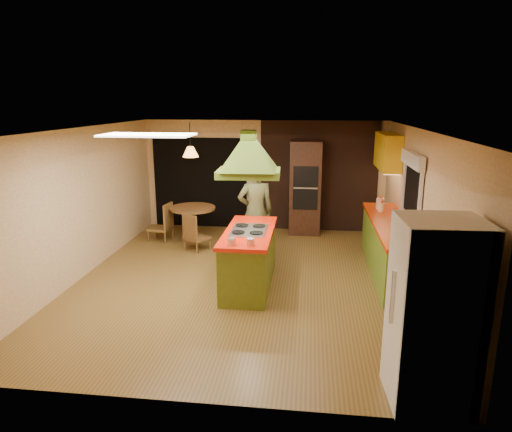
# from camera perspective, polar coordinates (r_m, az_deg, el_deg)

# --- Properties ---
(ground) EXTENTS (6.50, 6.50, 0.00)m
(ground) POSITION_cam_1_polar(r_m,az_deg,el_deg) (7.76, -1.53, -7.95)
(ground) COLOR brown
(ground) RESTS_ON ground
(room_walls) EXTENTS (5.50, 6.50, 6.50)m
(room_walls) POSITION_cam_1_polar(r_m,az_deg,el_deg) (7.37, -1.59, 1.08)
(room_walls) COLOR beige
(room_walls) RESTS_ON ground
(ceiling_plane) EXTENTS (6.50, 6.50, 0.00)m
(ceiling_plane) POSITION_cam_1_polar(r_m,az_deg,el_deg) (7.19, -1.66, 10.82)
(ceiling_plane) COLOR silver
(ceiling_plane) RESTS_ON room_walls
(brick_panel) EXTENTS (2.64, 0.03, 2.50)m
(brick_panel) POSITION_cam_1_polar(r_m,az_deg,el_deg) (10.47, 7.83, 4.89)
(brick_panel) COLOR #381E14
(brick_panel) RESTS_ON ground
(nook_opening) EXTENTS (2.20, 0.03, 2.10)m
(nook_opening) POSITION_cam_1_polar(r_m,az_deg,el_deg) (10.81, -6.98, 4.14)
(nook_opening) COLOR black
(nook_opening) RESTS_ON ground
(right_counter) EXTENTS (0.62, 3.05, 0.92)m
(right_counter) POSITION_cam_1_polar(r_m,az_deg,el_deg) (8.21, 16.31, -3.84)
(right_counter) COLOR olive
(right_counter) RESTS_ON ground
(upper_cabinets) EXTENTS (0.34, 1.40, 0.70)m
(upper_cabinets) POSITION_cam_1_polar(r_m,az_deg,el_deg) (9.47, 16.14, 7.77)
(upper_cabinets) COLOR yellow
(upper_cabinets) RESTS_ON room_walls
(window_right) EXTENTS (0.12, 1.35, 1.06)m
(window_right) POSITION_cam_1_polar(r_m,az_deg,el_deg) (7.77, 19.01, 4.90)
(window_right) COLOR black
(window_right) RESTS_ON room_walls
(fluor_panel) EXTENTS (1.20, 0.60, 0.03)m
(fluor_panel) POSITION_cam_1_polar(r_m,az_deg,el_deg) (6.30, -13.41, 9.82)
(fluor_panel) COLOR white
(fluor_panel) RESTS_ON ceiling_plane
(kitchen_island) EXTENTS (0.76, 1.87, 0.95)m
(kitchen_island) POSITION_cam_1_polar(r_m,az_deg,el_deg) (7.34, -0.87, -5.28)
(kitchen_island) COLOR olive
(kitchen_island) RESTS_ON ground
(range_hood) EXTENTS (0.98, 0.73, 0.78)m
(range_hood) POSITION_cam_1_polar(r_m,az_deg,el_deg) (6.95, -0.93, 8.67)
(range_hood) COLOR #59781E
(range_hood) RESTS_ON ceiling_plane
(man) EXTENTS (0.78, 0.63, 1.84)m
(man) POSITION_cam_1_polar(r_m,az_deg,el_deg) (8.45, -0.05, 0.48)
(man) COLOR #4D4D28
(man) RESTS_ON ground
(refrigerator) EXTENTS (0.81, 0.77, 1.88)m
(refrigerator) POSITION_cam_1_polar(r_m,az_deg,el_deg) (4.81, 21.37, -11.28)
(refrigerator) COLOR white
(refrigerator) RESTS_ON ground
(wall_oven) EXTENTS (0.69, 0.61, 2.07)m
(wall_oven) POSITION_cam_1_polar(r_m,az_deg,el_deg) (10.23, 6.22, 3.51)
(wall_oven) COLOR #432315
(wall_oven) RESTS_ON ground
(dining_table) EXTENTS (0.97, 0.97, 0.73)m
(dining_table) POSITION_cam_1_polar(r_m,az_deg,el_deg) (9.84, -7.90, -0.11)
(dining_table) COLOR brown
(dining_table) RESTS_ON ground
(chair_left) EXTENTS (0.50, 0.50, 0.82)m
(chair_left) POSITION_cam_1_polar(r_m,az_deg,el_deg) (9.97, -11.92, -0.70)
(chair_left) COLOR brown
(chair_left) RESTS_ON ground
(chair_near) EXTENTS (0.58, 0.58, 0.76)m
(chair_near) POSITION_cam_1_polar(r_m,az_deg,el_deg) (9.21, -7.38, -1.94)
(chair_near) COLOR brown
(chair_near) RESTS_ON ground
(pendant_lamp) EXTENTS (0.39, 0.39, 0.21)m
(pendant_lamp) POSITION_cam_1_polar(r_m,az_deg,el_deg) (9.60, -8.18, 7.95)
(pendant_lamp) COLOR #FF9E3F
(pendant_lamp) RESTS_ON ceiling_plane
(canister_large) EXTENTS (0.19, 0.19, 0.21)m
(canister_large) POSITION_cam_1_polar(r_m,az_deg,el_deg) (8.97, 15.29, 1.49)
(canister_large) COLOR #FFE5CD
(canister_large) RESTS_ON right_counter
(canister_medium) EXTENTS (0.14, 0.14, 0.18)m
(canister_medium) POSITION_cam_1_polar(r_m,az_deg,el_deg) (9.10, 15.16, 1.56)
(canister_medium) COLOR beige
(canister_medium) RESTS_ON right_counter
(canister_small) EXTENTS (0.14, 0.14, 0.16)m
(canister_small) POSITION_cam_1_polar(r_m,az_deg,el_deg) (8.81, 15.43, 1.07)
(canister_small) COLOR #FDF3CB
(canister_small) RESTS_ON right_counter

